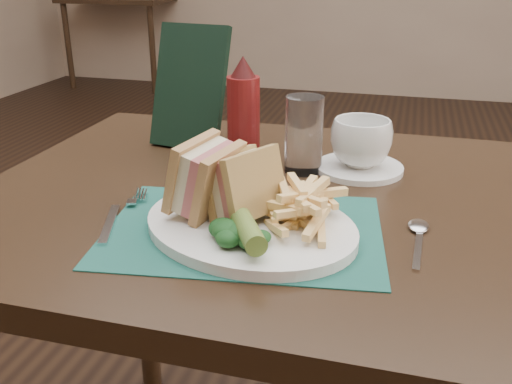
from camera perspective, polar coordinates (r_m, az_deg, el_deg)
floor at (r=1.72m, az=4.93°, el=-17.01°), size 7.00×7.00×0.00m
wall_back at (r=4.93m, az=12.62°, el=9.45°), size 6.00×0.00×6.00m
table_main at (r=1.10m, az=0.51°, el=-18.22°), size 0.90×0.75×0.75m
table_bg_left at (r=5.33m, az=-12.79°, el=14.53°), size 0.90×0.75×0.75m
placemat at (r=0.77m, az=-1.23°, el=-3.82°), size 0.40×0.31×0.00m
plate at (r=0.77m, az=-0.59°, el=-3.43°), size 0.37×0.33×0.01m
sandwich_half_a at (r=0.78m, az=-6.46°, el=1.80°), size 0.10×0.12×0.10m
sandwich_half_b at (r=0.77m, az=-2.26°, el=1.29°), size 0.11×0.12×0.10m
kale_garnish at (r=0.70m, az=-1.64°, el=-4.14°), size 0.11×0.08×0.03m
pickle_spear at (r=0.70m, az=-1.07°, el=-3.38°), size 0.08×0.12×0.03m
fries_pile at (r=0.75m, az=4.35°, el=-0.75°), size 0.18×0.20×0.06m
fork at (r=0.83m, az=-13.49°, el=-1.97°), size 0.09×0.17×0.01m
spoon at (r=0.77m, az=15.92°, el=-4.62°), size 0.04×0.15×0.01m
saucer at (r=1.00m, az=10.28°, el=2.38°), size 0.19×0.19×0.01m
coffee_cup at (r=0.98m, az=10.46°, el=4.87°), size 0.15×0.15×0.08m
drinking_glass at (r=0.97m, az=4.80°, el=5.74°), size 0.08×0.08×0.13m
ketchup_bottle at (r=1.02m, az=-1.27°, el=8.29°), size 0.07×0.07×0.19m
check_presenter at (r=1.10m, az=-6.64°, el=10.39°), size 0.15×0.11×0.23m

